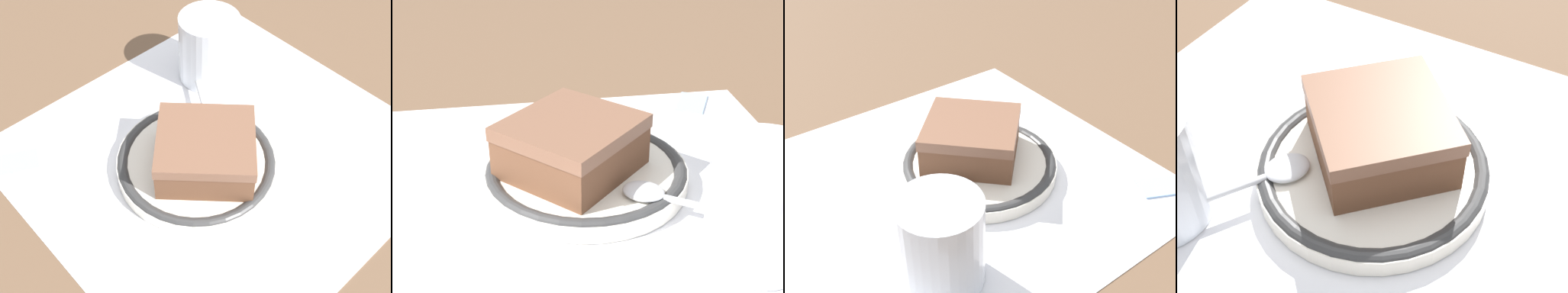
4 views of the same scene
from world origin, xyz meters
TOP-DOWN VIEW (x-y plane):
  - ground_plane at (0.00, 0.00)m, footprint 2.40×2.40m
  - placemat at (0.00, 0.00)m, footprint 0.41×0.39m
  - plate at (0.03, -0.00)m, footprint 0.17×0.17m
  - cake_slice at (0.03, 0.01)m, footprint 0.14×0.14m
  - spoon at (-0.03, -0.05)m, footprint 0.08×0.12m
  - cup at (-0.08, -0.10)m, footprint 0.07×0.07m
  - sugar_packet at (0.18, -0.14)m, footprint 0.06×0.05m

SIDE VIEW (x-z plane):
  - ground_plane at x=0.00m, z-range 0.00..0.00m
  - placemat at x=0.00m, z-range 0.00..0.00m
  - sugar_packet at x=0.18m, z-range 0.00..0.01m
  - plate at x=0.03m, z-range 0.00..0.02m
  - spoon at x=-0.03m, z-range 0.02..0.02m
  - cup at x=-0.08m, z-range 0.00..0.08m
  - cake_slice at x=0.03m, z-range 0.02..0.06m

